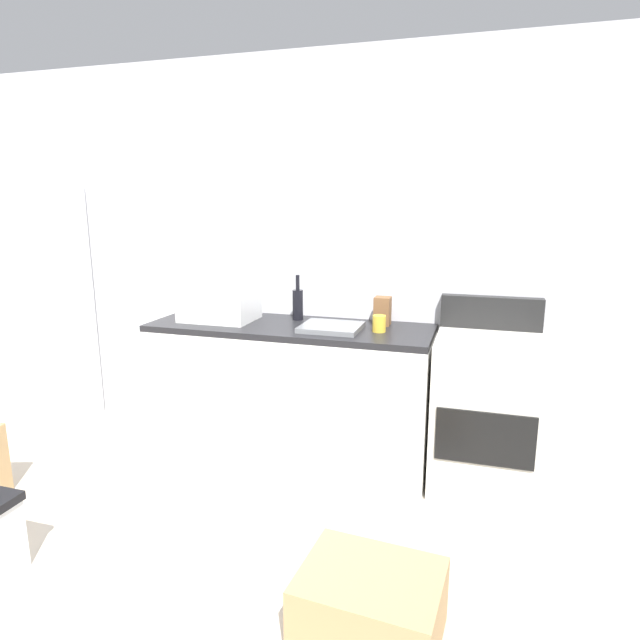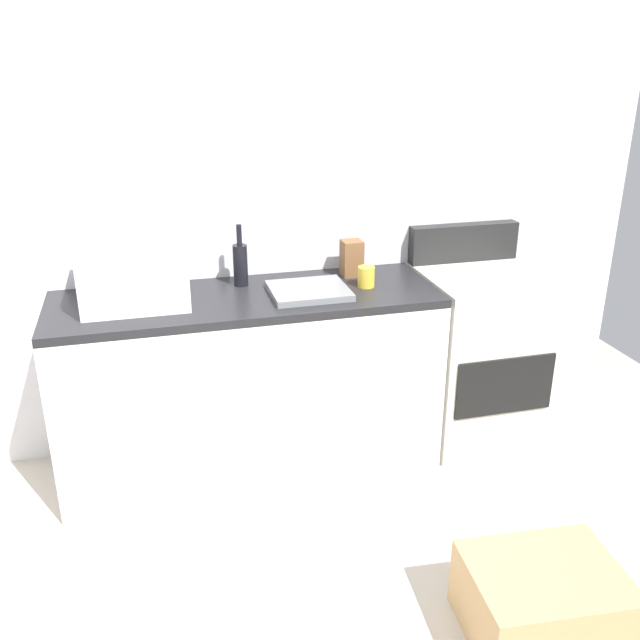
{
  "view_description": "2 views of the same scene",
  "coord_description": "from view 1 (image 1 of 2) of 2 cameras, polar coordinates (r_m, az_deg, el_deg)",
  "views": [
    {
      "loc": [
        1.45,
        -1.91,
        1.66
      ],
      "look_at": [
        0.58,
        0.95,
        1.0
      ],
      "focal_mm": 30.02,
      "sensor_mm": 36.0,
      "label": 1
    },
    {
      "loc": [
        -0.13,
        -1.78,
        1.97
      ],
      "look_at": [
        0.59,
        0.94,
        0.85
      ],
      "focal_mm": 38.46,
      "sensor_mm": 36.0,
      "label": 2
    }
  ],
  "objects": [
    {
      "name": "knife_block",
      "position": [
        3.4,
        6.67,
        0.96
      ],
      "size": [
        0.1,
        0.1,
        0.18
      ],
      "primitive_type": "cube",
      "color": "brown",
      "rests_on": "kitchen_counter"
    },
    {
      "name": "ground_plane",
      "position": [
        2.92,
        -17.98,
        -22.94
      ],
      "size": [
        6.0,
        6.0,
        0.0
      ],
      "primitive_type": "plane",
      "color": "#B2A899"
    },
    {
      "name": "kitchen_counter",
      "position": [
        3.53,
        -3.17,
        -7.64
      ],
      "size": [
        1.8,
        0.6,
        0.9
      ],
      "color": "white",
      "rests_on": "ground_plane"
    },
    {
      "name": "coffee_mug",
      "position": [
        3.22,
        6.32,
        -0.39
      ],
      "size": [
        0.08,
        0.08,
        0.1
      ],
      "primitive_type": "cylinder",
      "color": "gold",
      "rests_on": "kitchen_counter"
    },
    {
      "name": "microwave",
      "position": [
        3.58,
        -10.69,
        2.13
      ],
      "size": [
        0.46,
        0.34,
        0.27
      ],
      "primitive_type": "cube",
      "color": "white",
      "rests_on": "kitchen_counter"
    },
    {
      "name": "sink_basin",
      "position": [
        3.27,
        1.2,
        -0.77
      ],
      "size": [
        0.36,
        0.32,
        0.03
      ],
      "primitive_type": "cube",
      "color": "slate",
      "rests_on": "kitchen_counter"
    },
    {
      "name": "stove_oven",
      "position": [
        3.34,
        17.2,
        -9.12
      ],
      "size": [
        0.6,
        0.61,
        1.1
      ],
      "color": "silver",
      "rests_on": "ground_plane"
    },
    {
      "name": "cardboard_box_large",
      "position": [
        2.34,
        5.34,
        -28.08
      ],
      "size": [
        0.57,
        0.47,
        0.28
      ],
      "primitive_type": "cube",
      "rotation": [
        0.0,
        0.0,
        -0.08
      ],
      "color": "tan",
      "rests_on": "ground_plane"
    },
    {
      "name": "wall_back",
      "position": [
        3.77,
        -5.81,
        6.87
      ],
      "size": [
        5.0,
        0.1,
        2.6
      ],
      "primitive_type": "cube",
      "color": "silver",
      "rests_on": "ground_plane"
    },
    {
      "name": "wine_bottle",
      "position": [
        3.52,
        -2.38,
        1.76
      ],
      "size": [
        0.07,
        0.07,
        0.3
      ],
      "color": "black",
      "rests_on": "kitchen_counter"
    },
    {
      "name": "refrigerator",
      "position": [
        4.49,
        -28.88,
        1.06
      ],
      "size": [
        0.68,
        0.66,
        1.79
      ],
      "primitive_type": "cube",
      "color": "silver",
      "rests_on": "ground_plane"
    }
  ]
}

